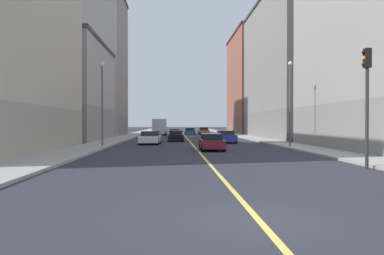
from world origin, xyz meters
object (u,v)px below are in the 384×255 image
building_left_mid (295,68)px  car_orange (204,131)px  building_left_far (258,84)px  street_lamp_right_near (102,95)px  car_black (176,136)px  car_white (150,138)px  traffic_light_left_near (367,90)px  car_maroon (212,142)px  building_right_midblock (61,91)px  car_silver (175,133)px  car_blue (226,137)px  box_truck (160,126)px  building_right_distant (93,65)px  car_teal (190,131)px  street_lamp_left_near (290,95)px

building_left_mid → car_orange: bearing=119.2°
building_left_far → street_lamp_right_near: 51.39m
car_black → car_white: bearing=-111.6°
traffic_light_left_near → car_maroon: (-5.96, 12.49, -2.99)m
building_right_midblock → car_white: (11.29, -8.83, -5.35)m
car_silver → car_orange: (5.68, 16.34, 0.02)m
traffic_light_left_near → car_silver: bearing=102.0°
car_maroon → car_orange: car_orange is taller
car_blue → box_truck: box_truck is taller
building_right_distant → car_teal: size_ratio=5.45×
car_silver → box_truck: (-2.59, 9.35, 0.92)m
car_orange → box_truck: box_truck is taller
car_maroon → car_black: car_maroon is taller
car_silver → building_right_distant: bearing=150.9°
street_lamp_left_near → car_orange: bearing=95.5°
car_orange → street_lamp_left_near: bearing=-84.5°
building_right_distant → car_black: building_right_distant is taller
street_lamp_right_near → car_orange: (12.04, 40.97, -3.91)m
building_left_far → car_orange: building_left_far is taller
traffic_light_left_near → car_blue: size_ratio=1.31×
building_right_distant → street_lamp_right_near: 33.95m
car_teal → car_silver: bearing=-100.6°
traffic_light_left_near → street_lamp_right_near: street_lamp_right_near is taller
car_teal → car_white: 36.20m
car_silver → car_black: car_black is taller
building_right_distant → box_truck: size_ratio=3.04×
car_white → box_truck: 29.10m
car_orange → car_maroon: bearing=-93.6°
building_right_midblock → car_black: size_ratio=4.32×
street_lamp_right_near → traffic_light_left_near: bearing=-47.7°
building_right_midblock → car_teal: bearing=58.1°
building_left_mid → traffic_light_left_near: (-8.43, -37.02, -6.32)m
car_maroon → box_truck: 38.51m
car_orange → box_truck: bearing=-139.8°
car_blue → box_truck: (-8.01, 26.81, 0.90)m
car_teal → car_blue: 33.59m
box_truck → car_silver: bearing=-74.5°
box_truck → traffic_light_left_near: bearing=-77.4°
car_teal → car_white: size_ratio=1.01×
box_truck → car_white: bearing=-89.8°
car_white → building_right_midblock: bearing=142.0°
street_lamp_left_near → car_maroon: (-6.97, -2.65, -3.88)m
car_maroon → car_black: 15.78m
building_right_distant → traffic_light_left_near: 54.49m
traffic_light_left_near → car_orange: size_ratio=1.33×
building_left_mid → street_lamp_left_near: size_ratio=3.60×
car_silver → building_left_mid: bearing=-13.8°
car_maroon → car_white: 10.46m
street_lamp_right_near → car_orange: size_ratio=1.73×
building_left_far → building_right_midblock: (-30.96, -31.58, -4.28)m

